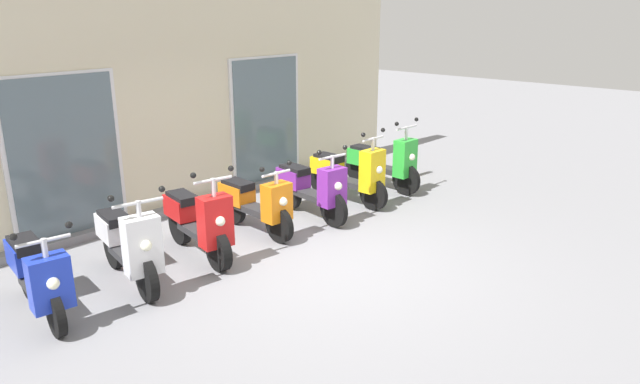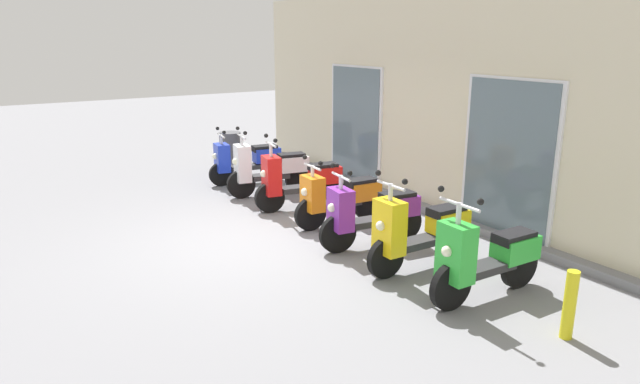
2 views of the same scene
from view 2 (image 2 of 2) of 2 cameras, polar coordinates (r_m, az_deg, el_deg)
name	(u,v)px [view 2 (image 2 of 2)]	position (r m, az deg, el deg)	size (l,w,h in m)	color
ground_plane	(257,241)	(8.08, -6.50, -4.96)	(40.00, 40.00, 0.00)	gray
storefront_facade	(429,105)	(9.47, 11.04, 8.71)	(10.24, 0.50, 3.58)	beige
scooter_blue	(246,160)	(11.11, -7.60, 3.27)	(0.60, 1.50, 1.13)	black
scooter_white	(268,169)	(10.20, -5.32, 2.38)	(0.68, 1.60, 1.26)	black
scooter_red	(299,181)	(9.36, -2.18, 1.13)	(0.64, 1.59, 1.28)	black
scooter_orange	(340,196)	(8.56, 2.03, -0.46)	(0.55, 1.55, 1.11)	black
scooter_purple	(371,213)	(7.69, 5.27, -2.16)	(0.58, 1.59, 1.19)	black
scooter_yellow	(419,231)	(7.03, 10.07, -3.90)	(0.56, 1.61, 1.29)	black
scooter_green	(486,257)	(6.42, 16.60, -6.41)	(0.63, 1.61, 1.31)	black
trash_bin	(231,151)	(12.40, -9.13, 4.20)	(0.47, 0.47, 0.81)	#4C4C51
curb_bollard	(570,305)	(5.95, 24.14, -10.49)	(0.12, 0.12, 0.70)	yellow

